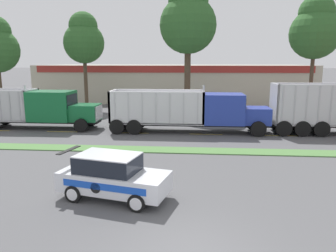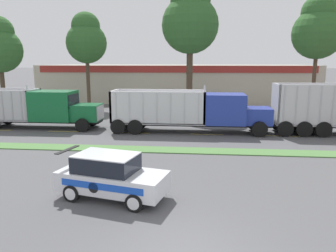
% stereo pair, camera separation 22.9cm
% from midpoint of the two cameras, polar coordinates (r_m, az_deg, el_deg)
% --- Properties ---
extents(grass_verge, '(120.00, 1.36, 0.06)m').
position_cam_midpoint_polar(grass_verge, '(19.42, 3.82, -4.28)').
color(grass_verge, '#517F42').
rests_on(grass_verge, ground_plane).
extents(centre_line_2, '(2.40, 0.14, 0.01)m').
position_cam_midpoint_polar(centre_line_2, '(26.02, -18.18, -0.94)').
color(centre_line_2, yellow).
rests_on(centre_line_2, ground_plane).
extents(centre_line_3, '(2.40, 0.14, 0.01)m').
position_cam_midpoint_polar(centre_line_3, '(24.43, -6.43, -1.20)').
color(centre_line_3, yellow).
rests_on(centre_line_3, ground_plane).
extents(centre_line_4, '(2.40, 0.14, 0.01)m').
position_cam_midpoint_polar(centre_line_4, '(23.98, 6.34, -1.43)').
color(centre_line_4, yellow).
rests_on(centre_line_4, ground_plane).
extents(centre_line_5, '(2.40, 0.14, 0.01)m').
position_cam_midpoint_polar(centre_line_5, '(24.73, 18.95, -1.59)').
color(centre_line_5, yellow).
rests_on(centre_line_5, ground_plane).
extents(dump_truck_lead, '(11.72, 2.71, 3.57)m').
position_cam_midpoint_polar(dump_truck_lead, '(24.39, 6.01, 2.44)').
color(dump_truck_lead, black).
rests_on(dump_truck_lead, ground_plane).
extents(dump_truck_far_right, '(11.43, 2.74, 3.48)m').
position_cam_midpoint_polar(dump_truck_far_right, '(27.74, -21.64, 2.76)').
color(dump_truck_far_right, black).
rests_on(dump_truck_far_right, ground_plane).
extents(rally_car, '(4.45, 2.66, 1.76)m').
position_cam_midpoint_polar(rally_car, '(12.85, -10.15, -8.57)').
color(rally_car, silver).
rests_on(rally_car, ground_plane).
extents(store_building_backdrop, '(35.16, 12.10, 4.79)m').
position_cam_midpoint_polar(store_building_backdrop, '(45.81, 0.98, 7.58)').
color(store_building_backdrop, '#BCB29E').
rests_on(store_building_backdrop, ground_plane).
extents(tree_behind_centre, '(4.35, 4.35, 10.46)m').
position_cam_midpoint_polar(tree_behind_centre, '(37.48, -14.64, 14.44)').
color(tree_behind_centre, '#473828').
rests_on(tree_behind_centre, ground_plane).
extents(tree_behind_right, '(4.73, 4.73, 11.34)m').
position_cam_midpoint_polar(tree_behind_right, '(34.85, 24.10, 15.20)').
color(tree_behind_right, '#473828').
rests_on(tree_behind_right, ground_plane).
extents(tree_behind_far_right, '(5.66, 5.66, 13.04)m').
position_cam_midpoint_polar(tree_behind_far_right, '(34.08, 3.31, 18.01)').
color(tree_behind_far_right, '#473828').
rests_on(tree_behind_far_right, ground_plane).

